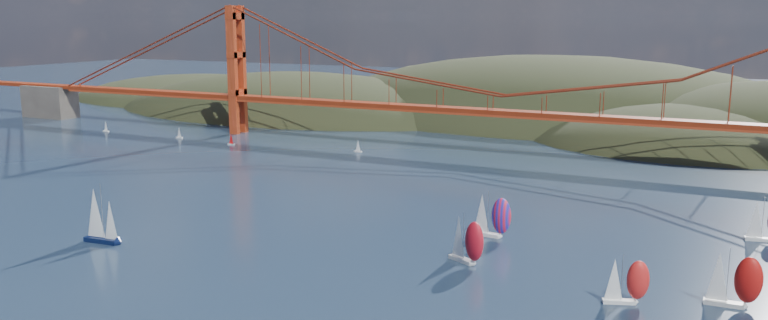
% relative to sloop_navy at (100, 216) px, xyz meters
% --- Properties ---
extents(headlands, '(725.00, 225.00, 96.00)m').
position_rel_sloop_navy_xyz_m(headlands, '(93.28, 243.60, -18.54)').
color(headlands, black).
rests_on(headlands, ground).
extents(bridge, '(552.00, 12.00, 55.00)m').
position_rel_sloop_navy_xyz_m(bridge, '(46.59, 145.31, 26.15)').
color(bridge, maroon).
rests_on(bridge, ground).
extents(sloop_navy, '(9.04, 5.35, 13.77)m').
position_rel_sloop_navy_xyz_m(sloop_navy, '(0.00, 0.00, 0.00)').
color(sloop_navy, black).
rests_on(sloop_navy, ground).
extents(racer_0, '(9.43, 6.94, 10.62)m').
position_rel_sloop_navy_xyz_m(racer_0, '(79.14, 23.26, -1.06)').
color(racer_0, silver).
rests_on(racer_0, ground).
extents(racer_1, '(8.20, 5.37, 9.16)m').
position_rel_sloop_navy_xyz_m(racer_1, '(112.40, 14.57, -1.75)').
color(racer_1, white).
rests_on(racer_1, ground).
extents(racer_2, '(9.39, 3.88, 10.75)m').
position_rel_sloop_navy_xyz_m(racer_2, '(129.43, 21.50, -1.00)').
color(racer_2, silver).
rests_on(racer_2, ground).
extents(racer_3, '(9.04, 4.55, 10.16)m').
position_rel_sloop_navy_xyz_m(racer_3, '(134.98, 67.90, -1.28)').
color(racer_3, silver).
rests_on(racer_3, ground).
extents(racer_rwb, '(9.55, 4.14, 10.85)m').
position_rel_sloop_navy_xyz_m(racer_rwb, '(77.79, 43.58, -0.95)').
color(racer_rwb, white).
rests_on(racer_rwb, ground).
extents(distant_boat_0, '(3.00, 2.00, 4.70)m').
position_rel_sloop_navy_xyz_m(distant_boat_0, '(-127.04, 122.03, -3.67)').
color(distant_boat_0, silver).
rests_on(distant_boat_0, ground).
extents(distant_boat_1, '(3.00, 2.00, 4.70)m').
position_rel_sloop_navy_xyz_m(distant_boat_1, '(-85.26, 122.37, -3.67)').
color(distant_boat_1, silver).
rests_on(distant_boat_1, ground).
extents(distant_boat_2, '(3.00, 2.00, 4.70)m').
position_rel_sloop_navy_xyz_m(distant_boat_2, '(-55.31, 118.68, -3.67)').
color(distant_boat_2, silver).
rests_on(distant_boat_2, ground).
extents(distant_boat_3, '(3.00, 2.00, 4.70)m').
position_rel_sloop_navy_xyz_m(distant_boat_3, '(-2.21, 126.84, -3.67)').
color(distant_boat_3, silver).
rests_on(distant_boat_3, ground).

